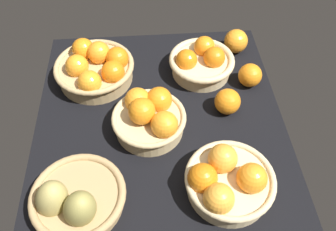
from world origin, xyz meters
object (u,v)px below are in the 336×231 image
object	(u,v)px
basket_center	(150,117)
basket_near_left	(227,181)
loose_orange_front_gap	(236,41)
loose_orange_back_gap	(228,102)
basket_far_right	(95,68)
basket_far_left_pears	(75,200)
loose_orange_side_gap	(250,75)
basket_near_right	(201,62)

from	to	relation	value
basket_center	basket_near_left	xyz separation A→B (cm)	(-21.13, -17.91, -0.21)
loose_orange_front_gap	loose_orange_back_gap	distance (cm)	27.70
basket_far_right	basket_near_left	size ratio (longest dim) A/B	1.13
basket_far_right	loose_orange_back_gap	distance (cm)	42.13
basket_far_left_pears	loose_orange_back_gap	world-z (taller)	basket_far_left_pears
basket_far_left_pears	loose_orange_back_gap	bearing A→B (deg)	-56.25
basket_near_left	loose_orange_back_gap	world-z (taller)	basket_near_left
loose_orange_back_gap	loose_orange_side_gap	distance (cm)	13.71
basket_near_right	loose_orange_back_gap	distance (cm)	17.78
basket_near_right	basket_far_left_pears	bearing A→B (deg)	141.07
basket_center	loose_orange_front_gap	xyz separation A→B (cm)	(31.36, -30.56, -0.79)
basket_near_left	basket_near_right	bearing A→B (deg)	0.62
basket_far_left_pears	loose_orange_front_gap	xyz separation A→B (cm)	(54.24, -49.13, 0.18)
basket_center	basket_far_left_pears	size ratio (longest dim) A/B	0.90
basket_center	loose_orange_back_gap	xyz separation A→B (cm)	(4.77, -22.82, -0.97)
basket_far_left_pears	loose_orange_back_gap	xyz separation A→B (cm)	(27.65, -41.38, -0.01)
basket_near_right	basket_far_right	bearing A→B (deg)	91.45
basket_near_right	basket_near_left	bearing A→B (deg)	-179.38
basket_far_left_pears	loose_orange_side_gap	bearing A→B (deg)	-52.99
loose_orange_back_gap	loose_orange_side_gap	bearing A→B (deg)	-41.06
basket_near_right	basket_far_left_pears	size ratio (longest dim) A/B	0.91
basket_near_right	loose_orange_back_gap	size ratio (longest dim) A/B	2.73
basket_far_right	basket_center	size ratio (longest dim) A/B	1.21
loose_orange_side_gap	basket_far_right	bearing A→B (deg)	83.15
basket_far_right	basket_near_right	bearing A→B (deg)	-88.55
basket_near_right	loose_orange_side_gap	distance (cm)	15.83
basket_far_right	basket_near_left	distance (cm)	54.05
basket_far_right	basket_far_left_pears	size ratio (longest dim) A/B	1.09
basket_near_left	loose_orange_back_gap	bearing A→B (deg)	-10.71
basket_near_left	loose_orange_front_gap	xyz separation A→B (cm)	(52.50, -12.65, -0.58)
basket_near_left	loose_orange_back_gap	xyz separation A→B (cm)	(25.91, -4.90, -0.77)
basket_far_right	loose_orange_back_gap	size ratio (longest dim) A/B	3.27
basket_near_right	basket_far_right	distance (cm)	33.57
basket_far_right	loose_orange_front_gap	xyz separation A→B (cm)	(10.50, -46.67, -0.73)
basket_near_right	loose_orange_back_gap	xyz separation A→B (cm)	(-16.94, -5.37, -0.50)
basket_far_right	loose_orange_front_gap	bearing A→B (deg)	-77.32
basket_far_left_pears	basket_center	bearing A→B (deg)	-39.07
loose_orange_side_gap	basket_center	bearing A→B (deg)	115.40
basket_near_right	basket_near_left	xyz separation A→B (cm)	(-42.85, -0.46, 0.27)
basket_center	loose_orange_side_gap	bearing A→B (deg)	-64.60
loose_orange_back_gap	loose_orange_front_gap	bearing A→B (deg)	-16.24
loose_orange_back_gap	loose_orange_side_gap	xyz separation A→B (cm)	(10.34, -9.01, -0.15)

